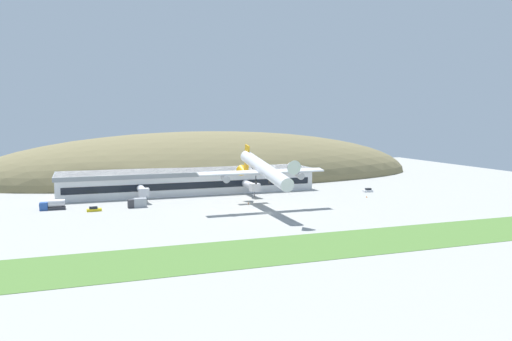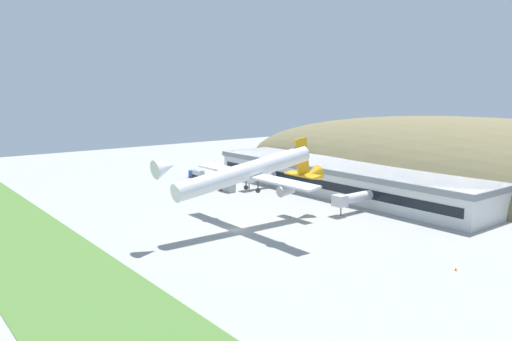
{
  "view_description": "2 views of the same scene",
  "coord_description": "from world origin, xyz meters",
  "px_view_note": "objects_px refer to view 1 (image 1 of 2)",
  "views": [
    {
      "loc": [
        -54.13,
        -143.73,
        29.89
      ],
      "look_at": [
        -2.32,
        3.33,
        13.08
      ],
      "focal_mm": 35.0,
      "sensor_mm": 36.0,
      "label": 1
    },
    {
      "loc": [
        90.79,
        -65.79,
        32.52
      ],
      "look_at": [
        3.74,
        2.7,
        14.17
      ],
      "focal_mm": 35.0,
      "sensor_mm": 36.0,
      "label": 2
    }
  ],
  "objects_px": {
    "jetway_1": "(251,186)",
    "cargo_airplane": "(263,170)",
    "traffic_cone_1": "(367,197)",
    "fuel_truck": "(53,205)",
    "terminal_building": "(189,180)",
    "service_car_1": "(94,209)",
    "traffic_cone_0": "(248,203)",
    "box_truck": "(137,203)",
    "service_car_0": "(368,190)",
    "jetway_0": "(143,191)"
  },
  "relations": [
    {
      "from": "terminal_building",
      "to": "service_car_0",
      "type": "relative_size",
      "value": 25.13
    },
    {
      "from": "jetway_1",
      "to": "cargo_airplane",
      "type": "relative_size",
      "value": 0.28
    },
    {
      "from": "service_car_1",
      "to": "traffic_cone_0",
      "type": "height_order",
      "value": "service_car_1"
    },
    {
      "from": "box_truck",
      "to": "traffic_cone_1",
      "type": "relative_size",
      "value": 10.58
    },
    {
      "from": "terminal_building",
      "to": "traffic_cone_1",
      "type": "bearing_deg",
      "value": -30.32
    },
    {
      "from": "traffic_cone_0",
      "to": "jetway_0",
      "type": "bearing_deg",
      "value": 154.36
    },
    {
      "from": "box_truck",
      "to": "traffic_cone_0",
      "type": "relative_size",
      "value": 10.58
    },
    {
      "from": "terminal_building",
      "to": "service_car_1",
      "type": "relative_size",
      "value": 21.7
    },
    {
      "from": "jetway_1",
      "to": "service_car_0",
      "type": "xyz_separation_m",
      "value": [
        47.53,
        -5.38,
        -3.36
      ]
    },
    {
      "from": "jetway_0",
      "to": "jetway_1",
      "type": "xyz_separation_m",
      "value": [
        40.16,
        -0.49,
        0.0
      ]
    },
    {
      "from": "fuel_truck",
      "to": "service_car_0",
      "type": "bearing_deg",
      "value": -0.32
    },
    {
      "from": "service_car_1",
      "to": "traffic_cone_0",
      "type": "xyz_separation_m",
      "value": [
        50.57,
        -3.77,
        -0.33
      ]
    },
    {
      "from": "terminal_building",
      "to": "service_car_1",
      "type": "height_order",
      "value": "terminal_building"
    },
    {
      "from": "service_car_1",
      "to": "box_truck",
      "type": "bearing_deg",
      "value": 10.25
    },
    {
      "from": "service_car_1",
      "to": "jetway_1",
      "type": "bearing_deg",
      "value": 11.87
    },
    {
      "from": "service_car_0",
      "to": "traffic_cone_1",
      "type": "height_order",
      "value": "service_car_0"
    },
    {
      "from": "service_car_0",
      "to": "box_truck",
      "type": "xyz_separation_m",
      "value": [
        -90.7,
        -4.09,
        0.83
      ]
    },
    {
      "from": "fuel_truck",
      "to": "traffic_cone_1",
      "type": "distance_m",
      "value": 109.68
    },
    {
      "from": "fuel_truck",
      "to": "jetway_1",
      "type": "bearing_deg",
      "value": 3.9
    },
    {
      "from": "box_truck",
      "to": "traffic_cone_1",
      "type": "distance_m",
      "value": 83.19
    },
    {
      "from": "service_car_1",
      "to": "traffic_cone_0",
      "type": "bearing_deg",
      "value": -4.26
    },
    {
      "from": "cargo_airplane",
      "to": "service_car_0",
      "type": "distance_m",
      "value": 59.78
    },
    {
      "from": "terminal_building",
      "to": "jetway_0",
      "type": "distance_m",
      "value": 26.53
    },
    {
      "from": "fuel_truck",
      "to": "traffic_cone_0",
      "type": "bearing_deg",
      "value": -9.92
    },
    {
      "from": "traffic_cone_1",
      "to": "service_car_0",
      "type": "bearing_deg",
      "value": 56.16
    },
    {
      "from": "cargo_airplane",
      "to": "fuel_truck",
      "type": "xyz_separation_m",
      "value": [
        -63.49,
        24.49,
        -11.7
      ]
    },
    {
      "from": "cargo_airplane",
      "to": "traffic_cone_0",
      "type": "distance_m",
      "value": 18.71
    },
    {
      "from": "service_car_1",
      "to": "fuel_truck",
      "type": "distance_m",
      "value": 14.37
    },
    {
      "from": "service_car_0",
      "to": "traffic_cone_0",
      "type": "relative_size",
      "value": 6.83
    },
    {
      "from": "cargo_airplane",
      "to": "service_car_1",
      "type": "bearing_deg",
      "value": 161.35
    },
    {
      "from": "terminal_building",
      "to": "traffic_cone_0",
      "type": "height_order",
      "value": "terminal_building"
    },
    {
      "from": "terminal_building",
      "to": "box_truck",
      "type": "height_order",
      "value": "terminal_building"
    },
    {
      "from": "fuel_truck",
      "to": "traffic_cone_0",
      "type": "relative_size",
      "value": 13.61
    },
    {
      "from": "jetway_1",
      "to": "terminal_building",
      "type": "bearing_deg",
      "value": 138.43
    },
    {
      "from": "traffic_cone_1",
      "to": "terminal_building",
      "type": "bearing_deg",
      "value": 149.68
    },
    {
      "from": "cargo_airplane",
      "to": "traffic_cone_1",
      "type": "xyz_separation_m",
      "value": [
        45.48,
        12.09,
        -12.97
      ]
    },
    {
      "from": "jetway_1",
      "to": "traffic_cone_0",
      "type": "bearing_deg",
      "value": -112.01
    },
    {
      "from": "jetway_0",
      "to": "terminal_building",
      "type": "bearing_deg",
      "value": 40.93
    },
    {
      "from": "jetway_1",
      "to": "service_car_0",
      "type": "height_order",
      "value": "jetway_1"
    },
    {
      "from": "fuel_truck",
      "to": "box_truck",
      "type": "bearing_deg",
      "value": -10.31
    },
    {
      "from": "service_car_0",
      "to": "traffic_cone_0",
      "type": "xyz_separation_m",
      "value": [
        -53.89,
        -10.35,
        -0.35
      ]
    },
    {
      "from": "service_car_1",
      "to": "traffic_cone_1",
      "type": "distance_m",
      "value": 96.73
    },
    {
      "from": "jetway_0",
      "to": "box_truck",
      "type": "height_order",
      "value": "jetway_0"
    },
    {
      "from": "jetway_1",
      "to": "cargo_airplane",
      "type": "distance_m",
      "value": 31.19
    },
    {
      "from": "service_car_1",
      "to": "fuel_truck",
      "type": "height_order",
      "value": "fuel_truck"
    },
    {
      "from": "jetway_1",
      "to": "traffic_cone_0",
      "type": "height_order",
      "value": "jetway_1"
    },
    {
      "from": "jetway_0",
      "to": "fuel_truck",
      "type": "xyz_separation_m",
      "value": [
        -29.15,
        -5.22,
        -2.43
      ]
    },
    {
      "from": "jetway_1",
      "to": "service_car_1",
      "type": "xyz_separation_m",
      "value": [
        -56.93,
        -11.96,
        -3.38
      ]
    },
    {
      "from": "service_car_1",
      "to": "traffic_cone_1",
      "type": "relative_size",
      "value": 7.91
    },
    {
      "from": "traffic_cone_1",
      "to": "fuel_truck",
      "type": "bearing_deg",
      "value": 173.51
    }
  ]
}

